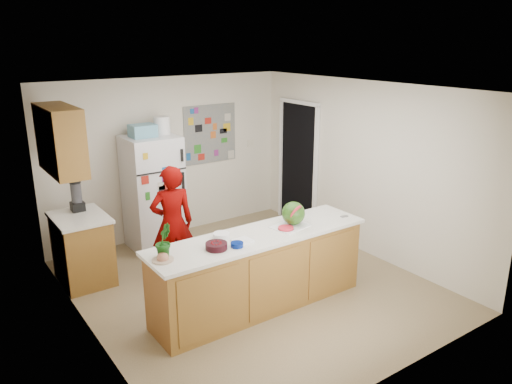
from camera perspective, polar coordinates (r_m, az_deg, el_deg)
floor at (r=6.55m, az=-0.71°, el=-10.67°), size 4.00×4.50×0.02m
wall_back at (r=7.97m, az=-9.97°, el=3.88°), size 4.00×0.02×2.50m
wall_left at (r=5.26m, az=-19.20°, el=-3.83°), size 0.02×4.50×2.50m
wall_right at (r=7.34m, az=12.34°, el=2.60°), size 0.02×4.50×2.50m
ceiling at (r=5.81m, az=-0.81°, el=11.86°), size 4.00×4.50×0.02m
doorway at (r=8.39m, az=4.89°, el=3.15°), size 0.03×0.85×2.04m
peninsula_base at (r=5.88m, az=0.42°, el=-9.19°), size 2.60×0.62×0.88m
peninsula_top at (r=5.69m, az=0.43°, el=-5.04°), size 2.68×0.70×0.04m
side_counter_base at (r=6.85m, az=-19.19°, el=-6.30°), size 0.60×0.80×0.86m
side_counter_top at (r=6.69m, az=-19.56°, el=-2.76°), size 0.64×0.84×0.04m
upper_cabinets at (r=6.36m, az=-21.48°, el=5.58°), size 0.35×1.00×0.80m
refrigerator at (r=7.56m, az=-11.65°, el=-0.08°), size 0.75×0.70×1.70m
fridge_top_bin at (r=7.30m, az=-12.82°, el=6.84°), size 0.35×0.28×0.18m
photo_collage at (r=8.22m, az=-5.26°, el=6.62°), size 0.95×0.01×0.95m
person at (r=6.51m, az=-9.54°, el=-3.58°), size 0.63×0.48×1.53m
blender_appliance at (r=6.83m, az=-19.82°, el=-0.53°), size 0.14×0.14×0.38m
cutting_board at (r=5.91m, az=3.93°, el=-3.92°), size 0.48×0.40×0.01m
watermelon at (r=5.91m, az=4.30°, el=-2.44°), size 0.28×0.28×0.28m
watermelon_slice at (r=5.80m, az=3.43°, el=-4.13°), size 0.18×0.18×0.02m
cherry_bowl at (r=5.30m, az=-4.55°, el=-6.18°), size 0.28×0.28×0.07m
white_bowl at (r=5.57m, az=-3.98°, el=-5.00°), size 0.21×0.21×0.06m
cobalt_bowl at (r=5.34m, az=-2.19°, el=-6.03°), size 0.18×0.18×0.05m
plate at (r=5.12m, az=-10.60°, el=-7.63°), size 0.24×0.24×0.02m
paper_towel at (r=5.47m, az=-1.54°, el=-5.61°), size 0.21×0.19×0.02m
keys at (r=6.31m, az=10.06°, el=-2.75°), size 0.10×0.05×0.01m
potted_plant at (r=5.12m, az=-10.55°, el=-5.56°), size 0.24×0.25×0.35m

